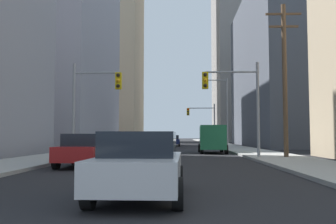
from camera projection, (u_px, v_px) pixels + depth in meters
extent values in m
cube|color=#9E9E99|center=(126.00, 145.00, 53.04)|extent=(3.75, 160.00, 0.15)
cube|color=#9E9E99|center=(223.00, 145.00, 52.52)|extent=(3.75, 160.00, 0.15)
cube|color=#195938|center=(212.00, 137.00, 30.21)|extent=(2.20, 5.27, 1.90)
cube|color=black|center=(210.00, 132.00, 32.84)|extent=(1.76, 0.09, 0.60)
cylinder|color=black|center=(200.00, 148.00, 31.85)|extent=(0.24, 0.72, 0.72)
cylinder|color=black|center=(222.00, 148.00, 31.78)|extent=(0.24, 0.72, 0.72)
cylinder|color=black|center=(202.00, 149.00, 28.53)|extent=(0.24, 0.72, 0.72)
cylinder|color=black|center=(226.00, 149.00, 28.46)|extent=(0.24, 0.72, 0.72)
cube|color=#B7BABF|center=(141.00, 170.00, 8.37)|extent=(1.85, 4.22, 0.65)
cube|color=black|center=(140.00, 144.00, 8.26)|extent=(1.61, 1.92, 0.55)
cylinder|color=black|center=(114.00, 177.00, 9.73)|extent=(0.22, 0.64, 0.64)
cylinder|color=black|center=(179.00, 178.00, 9.66)|extent=(0.22, 0.64, 0.64)
cylinder|color=black|center=(89.00, 193.00, 7.04)|extent=(0.22, 0.64, 0.64)
cylinder|color=black|center=(178.00, 194.00, 6.98)|extent=(0.22, 0.64, 0.64)
cube|color=maroon|center=(85.00, 153.00, 16.82)|extent=(1.82, 4.21, 0.65)
cube|color=black|center=(84.00, 140.00, 16.71)|extent=(1.59, 1.91, 0.55)
cylinder|color=black|center=(75.00, 158.00, 18.17)|extent=(0.22, 0.64, 0.64)
cylinder|color=black|center=(109.00, 158.00, 18.10)|extent=(0.22, 0.64, 0.64)
cylinder|color=black|center=(56.00, 162.00, 15.49)|extent=(0.22, 0.64, 0.64)
cylinder|color=black|center=(96.00, 162.00, 15.42)|extent=(0.22, 0.64, 0.64)
cube|color=maroon|center=(126.00, 146.00, 28.52)|extent=(1.90, 4.24, 0.65)
cube|color=black|center=(126.00, 138.00, 28.41)|extent=(1.63, 1.94, 0.55)
cylinder|color=black|center=(118.00, 149.00, 29.87)|extent=(0.22, 0.64, 0.64)
cylinder|color=black|center=(139.00, 149.00, 29.81)|extent=(0.22, 0.64, 0.64)
cylinder|color=black|center=(112.00, 151.00, 27.19)|extent=(0.22, 0.64, 0.64)
cylinder|color=black|center=(135.00, 151.00, 27.13)|extent=(0.22, 0.64, 0.64)
cube|color=#C6B793|center=(139.00, 143.00, 39.49)|extent=(1.89, 4.24, 0.65)
cube|color=black|center=(139.00, 137.00, 39.37)|extent=(1.62, 1.93, 0.55)
cylinder|color=black|center=(133.00, 146.00, 40.84)|extent=(0.22, 0.64, 0.64)
cylinder|color=black|center=(148.00, 146.00, 40.77)|extent=(0.22, 0.64, 0.64)
cylinder|color=black|center=(130.00, 146.00, 38.16)|extent=(0.22, 0.64, 0.64)
cylinder|color=black|center=(146.00, 146.00, 38.09)|extent=(0.22, 0.64, 0.64)
cube|color=#141E4C|center=(173.00, 141.00, 50.02)|extent=(1.86, 4.22, 0.65)
cube|color=black|center=(173.00, 137.00, 49.91)|extent=(1.61, 1.92, 0.55)
cylinder|color=black|center=(167.00, 144.00, 51.37)|extent=(0.22, 0.64, 0.64)
cylinder|color=black|center=(179.00, 144.00, 51.31)|extent=(0.22, 0.64, 0.64)
cylinder|color=black|center=(166.00, 144.00, 48.69)|extent=(0.22, 0.64, 0.64)
cylinder|color=black|center=(179.00, 144.00, 48.63)|extent=(0.22, 0.64, 0.64)
cylinder|color=gray|center=(73.00, 111.00, 22.86)|extent=(0.18, 0.18, 6.00)
cylinder|color=gray|center=(96.00, 73.00, 22.96)|extent=(2.84, 0.12, 0.12)
cube|color=gold|center=(119.00, 81.00, 22.87)|extent=(0.38, 0.30, 1.05)
sphere|color=black|center=(118.00, 75.00, 22.73)|extent=(0.24, 0.24, 0.24)
sphere|color=#F9A514|center=(118.00, 81.00, 22.70)|extent=(0.24, 0.24, 0.24)
sphere|color=black|center=(118.00, 86.00, 22.68)|extent=(0.24, 0.24, 0.24)
cylinder|color=gray|center=(258.00, 110.00, 22.43)|extent=(0.18, 0.18, 6.00)
cylinder|color=gray|center=(231.00, 72.00, 22.65)|extent=(3.24, 0.12, 0.12)
cube|color=gold|center=(205.00, 80.00, 22.67)|extent=(0.38, 0.30, 1.05)
sphere|color=black|center=(205.00, 75.00, 22.53)|extent=(0.24, 0.24, 0.24)
sphere|color=#F9A514|center=(205.00, 80.00, 22.51)|extent=(0.24, 0.24, 0.24)
sphere|color=black|center=(205.00, 86.00, 22.48)|extent=(0.24, 0.24, 0.24)
cylinder|color=gray|center=(214.00, 125.00, 51.96)|extent=(0.18, 0.18, 6.00)
cylinder|color=gray|center=(201.00, 108.00, 52.18)|extent=(3.77, 0.12, 0.12)
cube|color=gold|center=(188.00, 112.00, 52.22)|extent=(0.38, 0.30, 1.05)
sphere|color=red|center=(188.00, 109.00, 52.07)|extent=(0.24, 0.24, 0.24)
sphere|color=black|center=(188.00, 112.00, 52.05)|extent=(0.24, 0.24, 0.24)
sphere|color=black|center=(188.00, 114.00, 52.02)|extent=(0.24, 0.24, 0.24)
cylinder|color=brown|center=(285.00, 81.00, 22.42)|extent=(0.28, 0.28, 9.63)
cube|color=brown|center=(283.00, 14.00, 22.69)|extent=(2.20, 0.12, 0.12)
cube|color=brown|center=(284.00, 27.00, 22.64)|extent=(1.80, 0.12, 0.12)
cylinder|color=gray|center=(227.00, 114.00, 38.12)|extent=(0.16, 0.16, 7.50)
cylinder|color=gray|center=(216.00, 80.00, 38.40)|extent=(2.26, 0.10, 0.10)
ellipsoid|color=#4C4C51|center=(206.00, 81.00, 38.43)|extent=(0.56, 0.32, 0.20)
cube|color=#93939E|center=(21.00, 44.00, 53.75)|extent=(25.09, 25.01, 30.00)
cube|color=tan|center=(104.00, 5.00, 92.94)|extent=(18.73, 20.05, 69.78)
cube|color=#4C515B|center=(331.00, 70.00, 52.05)|extent=(24.51, 28.72, 21.81)
cube|color=gray|center=(257.00, 6.00, 96.68)|extent=(22.15, 23.72, 72.00)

